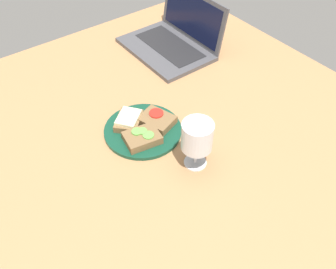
# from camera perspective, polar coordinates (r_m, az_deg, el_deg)

# --- Properties ---
(wooden_table) EXTENTS (1.40, 1.40, 0.03)m
(wooden_table) POSITION_cam_1_polar(r_m,az_deg,el_deg) (1.12, -1.18, -1.10)
(wooden_table) COLOR #B27F51
(wooden_table) RESTS_ON ground
(plate) EXTENTS (0.23, 0.23, 0.01)m
(plate) POSITION_cam_1_polar(r_m,az_deg,el_deg) (1.13, -3.85, 0.64)
(plate) COLOR #144733
(plate) RESTS_ON wooden_table
(sandwich_with_cucumber) EXTENTS (0.09, 0.11, 0.03)m
(sandwich_with_cucumber) POSITION_cam_1_polar(r_m,az_deg,el_deg) (1.08, -3.95, -0.46)
(sandwich_with_cucumber) COLOR brown
(sandwich_with_cucumber) RESTS_ON plate
(sandwich_with_tomato) EXTENTS (0.12, 0.11, 0.03)m
(sandwich_with_tomato) POSITION_cam_1_polar(r_m,az_deg,el_deg) (1.13, -1.71, 2.24)
(sandwich_with_tomato) COLOR brown
(sandwich_with_tomato) RESTS_ON plate
(sandwich_with_cheese) EXTENTS (0.12, 0.12, 0.03)m
(sandwich_with_cheese) POSITION_cam_1_polar(r_m,az_deg,el_deg) (1.13, -6.01, 2.20)
(sandwich_with_cheese) COLOR brown
(sandwich_with_cheese) RESTS_ON plate
(wine_glass) EXTENTS (0.08, 0.08, 0.15)m
(wine_glass) POSITION_cam_1_polar(r_m,az_deg,el_deg) (0.97, 4.46, -0.50)
(wine_glass) COLOR white
(wine_glass) RESTS_ON wooden_table
(laptop) EXTENTS (0.35, 0.27, 0.19)m
(laptop) POSITION_cam_1_polar(r_m,az_deg,el_deg) (1.48, 0.84, 14.34)
(laptop) COLOR #4C4C51
(laptop) RESTS_ON wooden_table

